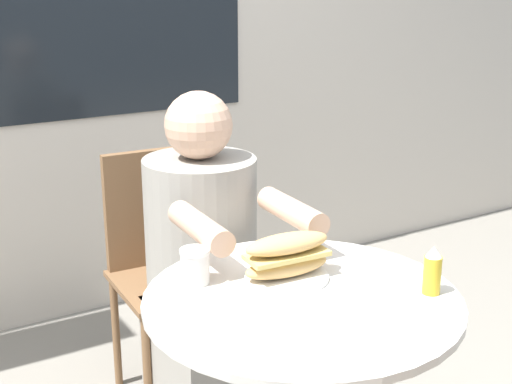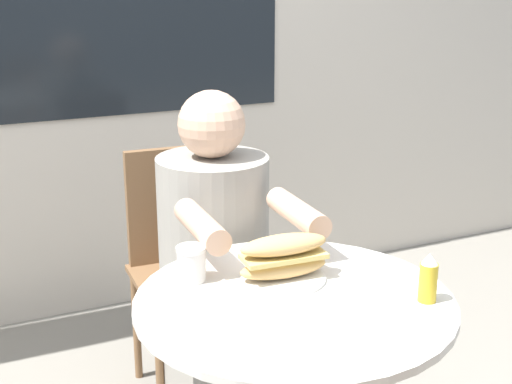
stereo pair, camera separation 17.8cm
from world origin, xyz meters
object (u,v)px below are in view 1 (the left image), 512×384
object	(u,v)px
cafe_table	(301,368)
drink_cup	(195,266)
diner_chair	(163,251)
condiment_bottle	(432,271)
sandwich_on_plate	(287,258)
seated_diner	(207,297)

from	to	relation	value
cafe_table	drink_cup	distance (m)	0.36
cafe_table	diner_chair	world-z (taller)	diner_chair
cafe_table	condiment_bottle	size ratio (longest dim) A/B	6.35
cafe_table	diner_chair	size ratio (longest dim) A/B	0.86
cafe_table	drink_cup	bearing A→B (deg)	132.94
diner_chair	cafe_table	bearing A→B (deg)	90.25
diner_chair	sandwich_on_plate	world-z (taller)	diner_chair
cafe_table	sandwich_on_plate	xyz separation A→B (m)	(0.02, 0.10, 0.25)
drink_cup	sandwich_on_plate	bearing A→B (deg)	-23.99
drink_cup	condiment_bottle	bearing A→B (deg)	-37.15
diner_chair	seated_diner	world-z (taller)	seated_diner
seated_diner	drink_cup	world-z (taller)	seated_diner
cafe_table	drink_cup	world-z (taller)	drink_cup
diner_chair	drink_cup	size ratio (longest dim) A/B	9.87
seated_diner	diner_chair	bearing A→B (deg)	-88.15
cafe_table	seated_diner	xyz separation A→B (m)	(0.04, 0.56, -0.05)
diner_chair	seated_diner	size ratio (longest dim) A/B	0.77
condiment_bottle	sandwich_on_plate	bearing A→B (deg)	134.36
drink_cup	condiment_bottle	size ratio (longest dim) A/B	0.75
diner_chair	condiment_bottle	bearing A→B (deg)	105.02
diner_chair	sandwich_on_plate	size ratio (longest dim) A/B	3.76
sandwich_on_plate	drink_cup	bearing A→B (deg)	156.01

